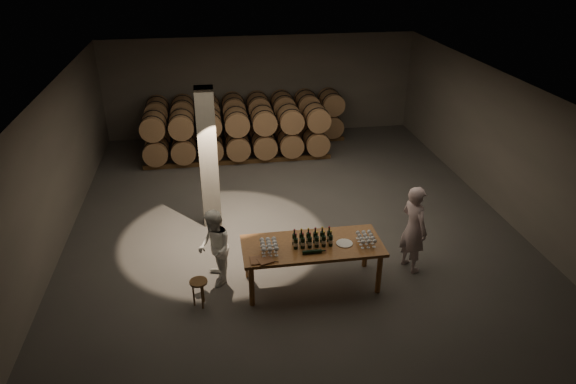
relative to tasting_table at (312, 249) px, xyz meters
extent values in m
plane|color=#504E4B|center=(0.00, 2.50, -0.80)|extent=(12.00, 12.00, 0.00)
plane|color=#605E59|center=(0.00, 2.50, 2.40)|extent=(12.00, 12.00, 0.00)
plane|color=#625C54|center=(0.00, 8.50, 0.80)|extent=(10.00, 0.00, 10.00)
plane|color=#625C54|center=(0.00, -3.50, 0.80)|extent=(10.00, 0.00, 10.00)
plane|color=#625C54|center=(-5.00, 2.50, 0.80)|extent=(0.00, 12.00, 12.00)
plane|color=#625C54|center=(5.00, 2.50, 0.80)|extent=(0.00, 12.00, 12.00)
cube|color=slate|center=(-1.80, 2.70, 0.80)|extent=(0.40, 0.40, 3.20)
cylinder|color=brown|center=(-1.18, -0.43, -0.38)|extent=(0.10, 0.10, 0.84)
cylinder|color=brown|center=(1.18, -0.43, -0.38)|extent=(0.10, 0.10, 0.84)
cylinder|color=brown|center=(-1.18, 0.43, -0.38)|extent=(0.10, 0.10, 0.84)
cylinder|color=brown|center=(1.18, 0.43, -0.38)|extent=(0.10, 0.10, 0.84)
cube|color=brown|center=(0.00, 0.00, 0.07)|extent=(2.60, 1.10, 0.06)
cube|color=brown|center=(-0.57, 7.40, -0.74)|extent=(6.26, 0.10, 0.12)
cube|color=brown|center=(-0.57, 8.00, -0.74)|extent=(6.26, 0.10, 0.12)
cylinder|color=#9A6F45|center=(-3.30, 7.70, -0.33)|extent=(0.70, 0.95, 0.70)
cylinder|color=black|center=(-3.30, 7.44, -0.33)|extent=(0.73, 0.04, 0.73)
cylinder|color=black|center=(-3.30, 7.96, -0.33)|extent=(0.73, 0.04, 0.73)
cylinder|color=#9A6F45|center=(-2.52, 7.70, -0.33)|extent=(0.70, 0.95, 0.70)
cylinder|color=black|center=(-2.52, 7.44, -0.33)|extent=(0.73, 0.04, 0.73)
cylinder|color=black|center=(-2.52, 7.96, -0.33)|extent=(0.73, 0.04, 0.73)
cylinder|color=#9A6F45|center=(-1.74, 7.70, -0.33)|extent=(0.70, 0.95, 0.70)
cylinder|color=black|center=(-1.74, 7.44, -0.33)|extent=(0.73, 0.04, 0.73)
cylinder|color=black|center=(-1.74, 7.96, -0.33)|extent=(0.73, 0.04, 0.73)
cylinder|color=#9A6F45|center=(-0.96, 7.70, -0.33)|extent=(0.70, 0.95, 0.70)
cylinder|color=black|center=(-0.96, 7.44, -0.33)|extent=(0.73, 0.04, 0.73)
cylinder|color=black|center=(-0.96, 7.96, -0.33)|extent=(0.73, 0.04, 0.73)
cylinder|color=#9A6F45|center=(-0.18, 7.70, -0.33)|extent=(0.70, 0.95, 0.70)
cylinder|color=black|center=(-0.18, 7.44, -0.33)|extent=(0.73, 0.04, 0.73)
cylinder|color=black|center=(-0.18, 7.96, -0.33)|extent=(0.73, 0.04, 0.73)
cylinder|color=#9A6F45|center=(0.60, 7.70, -0.33)|extent=(0.70, 0.95, 0.70)
cylinder|color=black|center=(0.60, 7.44, -0.33)|extent=(0.73, 0.04, 0.73)
cylinder|color=black|center=(0.60, 7.96, -0.33)|extent=(0.73, 0.04, 0.73)
cylinder|color=#9A6F45|center=(1.38, 7.70, -0.33)|extent=(0.70, 0.95, 0.70)
cylinder|color=black|center=(1.38, 7.44, -0.33)|extent=(0.73, 0.04, 0.73)
cylinder|color=black|center=(1.38, 7.96, -0.33)|extent=(0.73, 0.04, 0.73)
cylinder|color=#9A6F45|center=(2.16, 7.70, -0.33)|extent=(0.70, 0.95, 0.70)
cylinder|color=black|center=(2.16, 7.44, -0.33)|extent=(0.73, 0.04, 0.73)
cylinder|color=black|center=(2.16, 7.96, -0.33)|extent=(0.73, 0.04, 0.73)
cylinder|color=#9A6F45|center=(-3.30, 7.70, 0.41)|extent=(0.70, 0.95, 0.70)
cylinder|color=black|center=(-3.30, 7.44, 0.41)|extent=(0.73, 0.04, 0.73)
cylinder|color=black|center=(-3.30, 7.96, 0.41)|extent=(0.73, 0.04, 0.73)
cylinder|color=#9A6F45|center=(-2.52, 7.70, 0.41)|extent=(0.70, 0.95, 0.70)
cylinder|color=black|center=(-2.52, 7.44, 0.41)|extent=(0.73, 0.04, 0.73)
cylinder|color=black|center=(-2.52, 7.96, 0.41)|extent=(0.73, 0.04, 0.73)
cylinder|color=#9A6F45|center=(-1.74, 7.70, 0.41)|extent=(0.70, 0.95, 0.70)
cylinder|color=black|center=(-1.74, 7.44, 0.41)|extent=(0.73, 0.04, 0.73)
cylinder|color=black|center=(-1.74, 7.96, 0.41)|extent=(0.73, 0.04, 0.73)
cylinder|color=#9A6F45|center=(-0.96, 7.70, 0.41)|extent=(0.70, 0.95, 0.70)
cylinder|color=black|center=(-0.96, 7.44, 0.41)|extent=(0.73, 0.04, 0.73)
cylinder|color=black|center=(-0.96, 7.96, 0.41)|extent=(0.73, 0.04, 0.73)
cylinder|color=#9A6F45|center=(-0.18, 7.70, 0.41)|extent=(0.70, 0.95, 0.70)
cylinder|color=black|center=(-0.18, 7.44, 0.41)|extent=(0.73, 0.04, 0.73)
cylinder|color=black|center=(-0.18, 7.96, 0.41)|extent=(0.73, 0.04, 0.73)
cylinder|color=#9A6F45|center=(0.60, 7.70, 0.41)|extent=(0.70, 0.95, 0.70)
cylinder|color=black|center=(0.60, 7.44, 0.41)|extent=(0.73, 0.04, 0.73)
cylinder|color=black|center=(0.60, 7.96, 0.41)|extent=(0.73, 0.04, 0.73)
cylinder|color=#9A6F45|center=(1.38, 7.70, 0.41)|extent=(0.70, 0.95, 0.70)
cylinder|color=black|center=(1.38, 7.44, 0.41)|extent=(0.73, 0.04, 0.73)
cylinder|color=black|center=(1.38, 7.96, 0.41)|extent=(0.73, 0.04, 0.73)
cylinder|color=#9A6F45|center=(2.16, 7.70, 0.41)|extent=(0.70, 0.95, 0.70)
cylinder|color=black|center=(2.16, 7.44, 0.41)|extent=(0.73, 0.04, 0.73)
cylinder|color=black|center=(2.16, 7.96, 0.41)|extent=(0.73, 0.04, 0.73)
cube|color=brown|center=(-0.96, 6.00, -0.74)|extent=(5.48, 0.10, 0.12)
cube|color=brown|center=(-0.96, 6.60, -0.74)|extent=(5.48, 0.10, 0.12)
cylinder|color=#9A6F45|center=(-3.30, 6.30, -0.33)|extent=(0.70, 0.95, 0.70)
cylinder|color=black|center=(-3.30, 6.04, -0.33)|extent=(0.73, 0.04, 0.73)
cylinder|color=black|center=(-3.30, 6.56, -0.33)|extent=(0.73, 0.04, 0.73)
cylinder|color=#9A6F45|center=(-2.52, 6.30, -0.33)|extent=(0.70, 0.95, 0.70)
cylinder|color=black|center=(-2.52, 6.04, -0.33)|extent=(0.73, 0.04, 0.73)
cylinder|color=black|center=(-2.52, 6.56, -0.33)|extent=(0.73, 0.04, 0.73)
cylinder|color=#9A6F45|center=(-1.74, 6.30, -0.33)|extent=(0.70, 0.95, 0.70)
cylinder|color=black|center=(-1.74, 6.04, -0.33)|extent=(0.73, 0.04, 0.73)
cylinder|color=black|center=(-1.74, 6.56, -0.33)|extent=(0.73, 0.04, 0.73)
cylinder|color=#9A6F45|center=(-0.96, 6.30, -0.33)|extent=(0.70, 0.95, 0.70)
cylinder|color=black|center=(-0.96, 6.04, -0.33)|extent=(0.73, 0.04, 0.73)
cylinder|color=black|center=(-0.96, 6.56, -0.33)|extent=(0.73, 0.04, 0.73)
cylinder|color=#9A6F45|center=(-0.18, 6.30, -0.33)|extent=(0.70, 0.95, 0.70)
cylinder|color=black|center=(-0.18, 6.04, -0.33)|extent=(0.73, 0.04, 0.73)
cylinder|color=black|center=(-0.18, 6.56, -0.33)|extent=(0.73, 0.04, 0.73)
cylinder|color=#9A6F45|center=(0.60, 6.30, -0.33)|extent=(0.70, 0.95, 0.70)
cylinder|color=black|center=(0.60, 6.04, -0.33)|extent=(0.73, 0.04, 0.73)
cylinder|color=black|center=(0.60, 6.56, -0.33)|extent=(0.73, 0.04, 0.73)
cylinder|color=#9A6F45|center=(1.38, 6.30, -0.33)|extent=(0.70, 0.95, 0.70)
cylinder|color=black|center=(1.38, 6.04, -0.33)|extent=(0.73, 0.04, 0.73)
cylinder|color=black|center=(1.38, 6.56, -0.33)|extent=(0.73, 0.04, 0.73)
cylinder|color=#9A6F45|center=(-3.30, 6.30, 0.41)|extent=(0.70, 0.95, 0.70)
cylinder|color=black|center=(-3.30, 6.04, 0.41)|extent=(0.73, 0.04, 0.73)
cylinder|color=black|center=(-3.30, 6.56, 0.41)|extent=(0.73, 0.04, 0.73)
cylinder|color=#9A6F45|center=(-2.52, 6.30, 0.41)|extent=(0.70, 0.95, 0.70)
cylinder|color=black|center=(-2.52, 6.04, 0.41)|extent=(0.73, 0.04, 0.73)
cylinder|color=black|center=(-2.52, 6.56, 0.41)|extent=(0.73, 0.04, 0.73)
cylinder|color=#9A6F45|center=(-1.74, 6.30, 0.41)|extent=(0.70, 0.95, 0.70)
cylinder|color=black|center=(-1.74, 6.04, 0.41)|extent=(0.73, 0.04, 0.73)
cylinder|color=black|center=(-1.74, 6.56, 0.41)|extent=(0.73, 0.04, 0.73)
cylinder|color=#9A6F45|center=(-0.96, 6.30, 0.41)|extent=(0.70, 0.95, 0.70)
cylinder|color=black|center=(-0.96, 6.04, 0.41)|extent=(0.73, 0.04, 0.73)
cylinder|color=black|center=(-0.96, 6.56, 0.41)|extent=(0.73, 0.04, 0.73)
cylinder|color=#9A6F45|center=(-0.18, 6.30, 0.41)|extent=(0.70, 0.95, 0.70)
cylinder|color=black|center=(-0.18, 6.04, 0.41)|extent=(0.73, 0.04, 0.73)
cylinder|color=black|center=(-0.18, 6.56, 0.41)|extent=(0.73, 0.04, 0.73)
cylinder|color=#9A6F45|center=(0.60, 6.30, 0.41)|extent=(0.70, 0.95, 0.70)
cylinder|color=black|center=(0.60, 6.04, 0.41)|extent=(0.73, 0.04, 0.73)
cylinder|color=black|center=(0.60, 6.56, 0.41)|extent=(0.73, 0.04, 0.73)
cylinder|color=#9A6F45|center=(1.38, 6.30, 0.41)|extent=(0.70, 0.95, 0.70)
cylinder|color=black|center=(1.38, 6.04, 0.41)|extent=(0.73, 0.04, 0.73)
cylinder|color=black|center=(1.38, 6.56, 0.41)|extent=(0.73, 0.04, 0.73)
cylinder|color=black|center=(-0.33, -0.09, 0.21)|extent=(0.08, 0.08, 0.22)
cylinder|color=silver|center=(-0.33, -0.09, 0.20)|extent=(0.08, 0.08, 0.07)
cylinder|color=black|center=(-0.33, -0.09, 0.36)|extent=(0.03, 0.03, 0.09)
cylinder|color=gold|center=(-0.33, -0.09, 0.41)|extent=(0.03, 0.03, 0.02)
cylinder|color=black|center=(-0.33, 0.06, 0.21)|extent=(0.08, 0.08, 0.22)
cylinder|color=silver|center=(-0.33, 0.06, 0.20)|extent=(0.08, 0.08, 0.07)
cylinder|color=black|center=(-0.33, 0.06, 0.36)|extent=(0.03, 0.03, 0.09)
cylinder|color=maroon|center=(-0.33, 0.06, 0.41)|extent=(0.03, 0.03, 0.02)
cylinder|color=black|center=(-0.20, -0.09, 0.21)|extent=(0.08, 0.08, 0.22)
cylinder|color=silver|center=(-0.20, -0.09, 0.20)|extent=(0.08, 0.08, 0.07)
cylinder|color=black|center=(-0.20, -0.09, 0.36)|extent=(0.03, 0.03, 0.09)
cylinder|color=maroon|center=(-0.20, -0.09, 0.41)|extent=(0.03, 0.03, 0.02)
cylinder|color=black|center=(-0.20, 0.06, 0.21)|extent=(0.08, 0.08, 0.22)
cylinder|color=silver|center=(-0.20, 0.06, 0.20)|extent=(0.08, 0.08, 0.07)
cylinder|color=black|center=(-0.20, 0.06, 0.36)|extent=(0.03, 0.03, 0.09)
cylinder|color=gold|center=(-0.20, 0.06, 0.41)|extent=(0.03, 0.03, 0.02)
cylinder|color=black|center=(-0.07, -0.09, 0.21)|extent=(0.08, 0.08, 0.22)
cylinder|color=silver|center=(-0.07, -0.09, 0.20)|extent=(0.08, 0.08, 0.07)
cylinder|color=black|center=(-0.07, -0.09, 0.36)|extent=(0.03, 0.03, 0.09)
cylinder|color=gold|center=(-0.07, -0.09, 0.41)|extent=(0.03, 0.03, 0.02)
cylinder|color=black|center=(-0.07, 0.06, 0.21)|extent=(0.08, 0.08, 0.22)
cylinder|color=silver|center=(-0.07, 0.06, 0.20)|extent=(0.08, 0.08, 0.07)
cylinder|color=black|center=(-0.07, 0.06, 0.36)|extent=(0.03, 0.03, 0.09)
cylinder|color=maroon|center=(-0.07, 0.06, 0.41)|extent=(0.03, 0.03, 0.02)
cylinder|color=black|center=(0.06, -0.09, 0.21)|extent=(0.08, 0.08, 0.22)
cylinder|color=silver|center=(0.06, -0.09, 0.20)|extent=(0.08, 0.08, 0.07)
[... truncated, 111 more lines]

